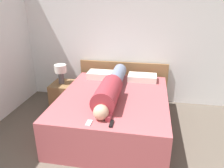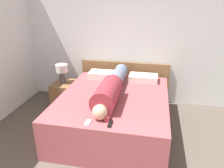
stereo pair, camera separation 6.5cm
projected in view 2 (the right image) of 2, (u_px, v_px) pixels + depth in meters
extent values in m
cube|color=white|center=(139.00, 37.00, 4.18)|extent=(5.67, 0.06, 2.60)
cube|color=#A84C51|center=(114.00, 112.00, 3.52)|extent=(1.66, 1.97, 0.59)
cube|color=olive|center=(124.00, 81.00, 4.49)|extent=(1.78, 0.04, 0.82)
cube|color=brown|center=(64.00, 95.00, 4.21)|extent=(0.37, 0.49, 0.52)
cylinder|color=#4C4C51|center=(62.00, 77.00, 4.07)|extent=(0.10, 0.10, 0.22)
cylinder|color=silver|center=(62.00, 68.00, 4.00)|extent=(0.22, 0.22, 0.14)
sphere|color=tan|center=(100.00, 112.00, 2.71)|extent=(0.20, 0.20, 0.20)
cylinder|color=#992D38|center=(107.00, 94.00, 3.08)|extent=(0.33, 0.73, 0.33)
cylinder|color=slate|center=(118.00, 77.00, 3.83)|extent=(0.24, 0.87, 0.24)
cylinder|color=#992D38|center=(109.00, 115.00, 2.77)|extent=(0.07, 0.22, 0.07)
cube|color=silver|center=(103.00, 75.00, 4.13)|extent=(0.54, 0.31, 0.12)
cube|color=silver|center=(143.00, 78.00, 3.99)|extent=(0.51, 0.31, 0.11)
cube|color=black|center=(110.00, 124.00, 2.63)|extent=(0.04, 0.15, 0.02)
cube|color=#B2B7BC|center=(88.00, 123.00, 2.66)|extent=(0.06, 0.13, 0.01)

